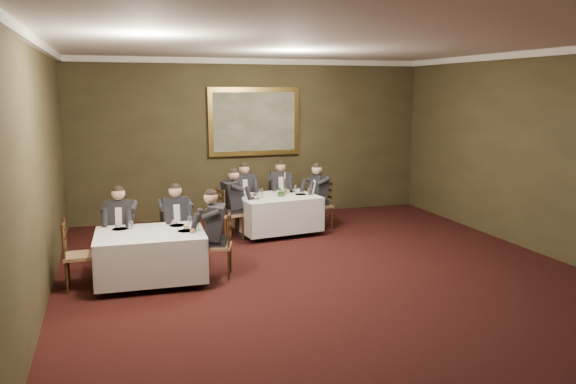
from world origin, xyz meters
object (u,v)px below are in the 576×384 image
chair_main_backleft (243,214)px  chair_sec_backleft (123,251)px  chair_main_endleft (230,224)px  chair_sec_endright (218,259)px  diner_main_backright (280,200)px  diner_sec_endright (217,244)px  centerpiece (281,191)px  diner_main_endright (320,204)px  candlestick (285,186)px  chair_sec_endleft (80,269)px  table_main (277,211)px  chair_main_backright (280,210)px  diner_main_backleft (243,203)px  chair_main_endright (320,215)px  diner_sec_backleft (122,237)px  diner_sec_backright (176,234)px  painting (254,122)px  chair_sec_backright (176,247)px  diner_main_endleft (230,213)px  table_second (151,253)px

chair_main_backleft → chair_sec_backleft: (-2.48, -2.11, 0.00)m
chair_main_endleft → chair_sec_endright: size_ratio=1.00×
diner_main_backright → diner_sec_endright: bearing=63.7°
chair_main_backleft → diner_main_backright: bearing=-178.6°
centerpiece → diner_main_backright: bearing=75.0°
chair_main_backleft → diner_main_endright: (1.47, -0.62, 0.23)m
diner_main_endright → candlestick: bearing=86.5°
chair_sec_endleft → table_main: bearing=121.0°
chair_main_backright → chair_main_endleft: (-1.29, -0.96, 0.00)m
diner_main_backleft → chair_main_endright: diner_main_backleft is taller
diner_main_backright → candlestick: size_ratio=2.86×
diner_sec_backleft → diner_sec_backright: 0.85m
diner_main_endright → painting: bearing=23.8°
diner_main_backleft → chair_main_endleft: bearing=56.4°
chair_main_backright → chair_main_endleft: size_ratio=1.00×
chair_sec_backright → chair_sec_endright: (0.54, -0.84, 0.00)m
diner_sec_backleft → chair_sec_endright: diner_sec_backleft is taller
diner_sec_backright → painting: size_ratio=0.65×
diner_main_backright → diner_main_backleft: bearing=13.0°
diner_main_backleft → centerpiece: (0.58, -0.81, 0.37)m
diner_main_endright → diner_sec_backright: bearing=109.2°
chair_main_backright → chair_sec_backright: bearing=48.2°
diner_main_endleft → chair_sec_backleft: size_ratio=1.35×
chair_sec_backleft → chair_main_backright: bearing=-134.1°
diner_main_endright → chair_sec_backright: (-3.11, -1.53, -0.23)m
diner_main_backleft → candlestick: (0.70, -0.65, 0.42)m
diner_main_backright → diner_sec_backright: (-2.46, -2.25, 0.00)m
chair_main_backright → diner_sec_backright: bearing=48.4°
chair_main_endleft → chair_main_backleft: bearing=143.1°
diner_main_backleft → centerpiece: diner_main_backleft is taller
centerpiece → chair_sec_backright: bearing=-149.1°
diner_sec_backright → table_main: bearing=-152.9°
chair_sec_endleft → painting: 5.61m
table_main → centerpiece: centerpiece is taller
diner_sec_backright → candlestick: size_ratio=2.86×
candlestick → painting: size_ratio=0.23×
diner_sec_backleft → chair_sec_backright: 0.88m
chair_main_endleft → diner_main_endleft: diner_main_endleft is taller
chair_main_endleft → diner_main_endleft: bearing=90.0°
diner_main_backright → chair_main_endright: bearing=138.8°
diner_sec_endright → painting: painting is taller
diner_sec_backleft → chair_sec_backright: (0.85, -0.02, -0.23)m
chair_sec_endright → centerpiece: 2.80m
diner_main_endright → diner_sec_backleft: (-3.95, -1.50, 0.00)m
table_main → diner_sec_backleft: bearing=-155.2°
diner_main_endleft → table_second: bearing=-47.0°
chair_sec_endright → centerpiece: size_ratio=4.30×
diner_main_backright → chair_sec_backleft: size_ratio=1.35×
chair_main_backleft → diner_main_backright: (0.83, 0.09, 0.23)m
chair_main_endright → diner_sec_backleft: diner_sec_backleft is taller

